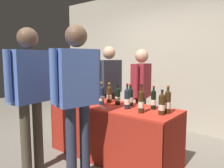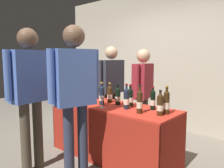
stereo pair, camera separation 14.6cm
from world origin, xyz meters
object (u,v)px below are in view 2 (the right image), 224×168
Objects in this scene: display_bottle_0 at (160,104)px; flower_vase at (93,92)px; vendor_presenter at (143,88)px; wine_glass_mid at (81,96)px; featured_wine_bottle at (118,96)px; taster_foreground_right at (75,88)px; tasting_table at (112,121)px; wine_glass_near_vendor at (102,100)px.

flower_vase is (-1.32, 0.22, -0.01)m from display_bottle_0.
wine_glass_mid is at bearing -47.65° from vendor_presenter.
wine_glass_mid is at bearing -84.01° from flower_vase.
flower_vase is at bearing -61.55° from vendor_presenter.
featured_wine_bottle is 0.81m from taster_foreground_right.
wine_glass_mid is 0.08× the size of vendor_presenter.
flower_vase is 0.24× the size of vendor_presenter.
taster_foreground_right reaches higher than featured_wine_bottle.
featured_wine_bottle is at bearing 170.15° from display_bottle_0.
flower_vase is at bearing 48.70° from taster_foreground_right.
flower_vase reaches higher than display_bottle_0.
display_bottle_0 is 1.04m from vendor_presenter.
tasting_table is 0.62m from wine_glass_mid.
vendor_presenter is at bearing 14.12° from taster_foreground_right.
tasting_table is at bearing 176.05° from display_bottle_0.
taster_foreground_right is (0.05, -0.51, 0.22)m from wine_glass_near_vendor.
tasting_table is 0.37m from featured_wine_bottle.
featured_wine_bottle is at bearing 20.41° from wine_glass_mid.
flower_vase reaches higher than wine_glass_near_vendor.
taster_foreground_right is at bearing -137.75° from display_bottle_0.
tasting_table is at bearing -121.68° from featured_wine_bottle.
taster_foreground_right reaches higher than flower_vase.
flower_vase reaches higher than wine_glass_mid.
wine_glass_near_vendor is 0.08× the size of taster_foreground_right.
vendor_presenter is (0.02, 0.62, 0.05)m from featured_wine_bottle.
tasting_table is at bearing -18.12° from vendor_presenter.
featured_wine_bottle is at bearing 15.18° from taster_foreground_right.
display_bottle_0 is at bearing -9.85° from featured_wine_bottle.
taster_foreground_right reaches higher than wine_glass_near_vendor.
taster_foreground_right is (-0.00, -1.41, 0.15)m from vendor_presenter.
taster_foreground_right is at bearing -55.60° from flower_vase.
featured_wine_bottle is 0.98× the size of display_bottle_0.
flower_vase reaches higher than tasting_table.
display_bottle_0 is 1.96× the size of wine_glass_near_vendor.
display_bottle_0 is at bearing -9.29° from flower_vase.
vendor_presenter is (0.57, 0.83, 0.09)m from wine_glass_mid.
tasting_table is 1.06× the size of taster_foreground_right.
tasting_table is 0.91m from taster_foreground_right.
taster_foreground_right is (0.60, -0.87, 0.21)m from flower_vase.
wine_glass_mid is 1.01m from vendor_presenter.
wine_glass_mid is at bearing -176.51° from display_bottle_0.
vendor_presenter reaches higher than featured_wine_bottle.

